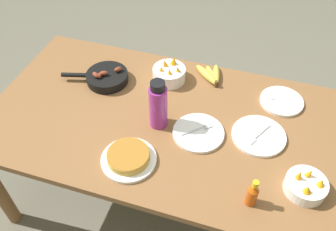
% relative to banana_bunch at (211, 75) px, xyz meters
% --- Properties ---
extents(ground_plane, '(14.00, 14.00, 0.00)m').
position_rel_banana_bunch_xyz_m(ground_plane, '(-0.13, -0.37, -0.72)').
color(ground_plane, '#666051').
extents(dining_table, '(1.76, 0.95, 0.70)m').
position_rel_banana_bunch_xyz_m(dining_table, '(-0.13, -0.37, -0.10)').
color(dining_table, brown).
rests_on(dining_table, ground_plane).
extents(banana_bunch, '(0.17, 0.18, 0.04)m').
position_rel_banana_bunch_xyz_m(banana_bunch, '(0.00, 0.00, 0.00)').
color(banana_bunch, gold).
rests_on(banana_bunch, dining_table).
extents(skillet, '(0.35, 0.22, 0.08)m').
position_rel_banana_bunch_xyz_m(skillet, '(-0.53, -0.19, 0.01)').
color(skillet, black).
rests_on(skillet, dining_table).
extents(frittata_plate_center, '(0.24, 0.24, 0.05)m').
position_rel_banana_bunch_xyz_m(frittata_plate_center, '(-0.22, -0.65, 0.00)').
color(frittata_plate_center, white).
rests_on(frittata_plate_center, dining_table).
extents(empty_plate_near_front, '(0.22, 0.22, 0.02)m').
position_rel_banana_bunch_xyz_m(empty_plate_near_front, '(0.38, -0.08, -0.01)').
color(empty_plate_near_front, white).
rests_on(empty_plate_near_front, dining_table).
extents(empty_plate_far_left, '(0.24, 0.24, 0.02)m').
position_rel_banana_bunch_xyz_m(empty_plate_far_left, '(0.03, -0.41, -0.01)').
color(empty_plate_far_left, white).
rests_on(empty_plate_far_left, dining_table).
extents(empty_plate_far_right, '(0.25, 0.25, 0.02)m').
position_rel_banana_bunch_xyz_m(empty_plate_far_right, '(0.30, -0.34, -0.01)').
color(empty_plate_far_right, white).
rests_on(empty_plate_far_right, dining_table).
extents(fruit_bowl_mango, '(0.17, 0.17, 0.12)m').
position_rel_banana_bunch_xyz_m(fruit_bowl_mango, '(-0.21, -0.08, 0.02)').
color(fruit_bowl_mango, white).
rests_on(fruit_bowl_mango, dining_table).
extents(fruit_bowl_citrus, '(0.17, 0.17, 0.11)m').
position_rel_banana_bunch_xyz_m(fruit_bowl_citrus, '(0.51, -0.57, 0.01)').
color(fruit_bowl_citrus, white).
rests_on(fruit_bowl_citrus, dining_table).
extents(water_bottle, '(0.08, 0.08, 0.26)m').
position_rel_banana_bunch_xyz_m(water_bottle, '(-0.16, -0.40, 0.10)').
color(water_bottle, '#992D89').
rests_on(water_bottle, dining_table).
extents(hot_sauce_bottle, '(0.04, 0.04, 0.14)m').
position_rel_banana_bunch_xyz_m(hot_sauce_bottle, '(0.31, -0.69, 0.04)').
color(hot_sauce_bottle, '#C64C0F').
rests_on(hot_sauce_bottle, dining_table).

